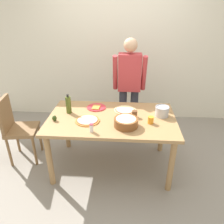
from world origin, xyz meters
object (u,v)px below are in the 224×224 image
object	(u,v)px
dining_table	(112,124)
olive_oil_bottle	(68,105)
pizza_cooked_on_tray	(87,120)
cup_small_brown	(134,114)
pizza_raw_on_board	(125,110)
steel_pot	(162,111)
popcorn_bowl	(126,122)
chair_wooden_left	(16,126)
plate_with_slice	(96,107)
salt_shaker	(91,128)
cup_orange	(151,120)
avocado	(54,118)
person_cook	(129,84)

from	to	relation	value
dining_table	olive_oil_bottle	size ratio (longest dim) A/B	6.25
pizza_cooked_on_tray	cup_small_brown	bearing A→B (deg)	14.42
pizza_raw_on_board	steel_pot	bearing A→B (deg)	-14.26
popcorn_bowl	cup_small_brown	distance (m)	0.26
pizza_raw_on_board	olive_oil_bottle	xyz separation A→B (m)	(-0.73, -0.11, 0.10)
chair_wooden_left	pizza_raw_on_board	bearing A→B (deg)	5.26
plate_with_slice	salt_shaker	distance (m)	0.62
chair_wooden_left	olive_oil_bottle	xyz separation A→B (m)	(0.75, 0.02, 0.33)
pizza_raw_on_board	cup_orange	world-z (taller)	cup_orange
pizza_cooked_on_tray	plate_with_slice	xyz separation A→B (m)	(0.06, 0.38, -0.00)
olive_oil_bottle	avocado	distance (m)	0.27
person_cook	pizza_cooked_on_tray	distance (m)	1.02
cup_small_brown	steel_pot	bearing A→B (deg)	8.91
dining_table	plate_with_slice	size ratio (longest dim) A/B	6.15
steel_pot	pizza_raw_on_board	bearing A→B (deg)	165.74
pizza_raw_on_board	olive_oil_bottle	bearing A→B (deg)	-171.15
pizza_raw_on_board	dining_table	bearing A→B (deg)	-128.50
olive_oil_bottle	salt_shaker	xyz separation A→B (m)	(0.37, -0.45, -0.06)
steel_pot	cup_small_brown	xyz separation A→B (m)	(-0.35, -0.05, -0.02)
person_cook	avocado	bearing A→B (deg)	-135.21
pizza_raw_on_board	plate_with_slice	world-z (taller)	plate_with_slice
person_cook	chair_wooden_left	distance (m)	1.73
salt_shaker	olive_oil_bottle	bearing A→B (deg)	129.11
dining_table	chair_wooden_left	distance (m)	1.33
pizza_raw_on_board	cup_orange	bearing A→B (deg)	-45.92
dining_table	popcorn_bowl	bearing A→B (deg)	-48.97
steel_pot	cup_small_brown	size ratio (longest dim) A/B	2.04
dining_table	steel_pot	bearing A→B (deg)	7.79
avocado	steel_pot	bearing A→B (deg)	9.71
pizza_raw_on_board	cup_small_brown	size ratio (longest dim) A/B	3.44
dining_table	salt_shaker	distance (m)	0.44
avocado	plate_with_slice	bearing A→B (deg)	41.26
popcorn_bowl	pizza_cooked_on_tray	bearing A→B (deg)	168.85
cup_orange	dining_table	bearing A→B (deg)	166.28
olive_oil_bottle	avocado	size ratio (longest dim) A/B	3.66
cup_orange	avocado	xyz separation A→B (m)	(-1.16, -0.02, -0.01)
chair_wooden_left	cup_orange	world-z (taller)	chair_wooden_left
plate_with_slice	avocado	distance (m)	0.61
popcorn_bowl	cup_small_brown	world-z (taller)	popcorn_bowl
olive_oil_bottle	person_cook	bearing A→B (deg)	40.42
steel_pot	salt_shaker	size ratio (longest dim) A/B	1.64
popcorn_bowl	cup_small_brown	bearing A→B (deg)	66.55
salt_shaker	steel_pot	bearing A→B (deg)	28.23
pizza_cooked_on_tray	cup_orange	size ratio (longest dim) A/B	3.52
pizza_cooked_on_tray	plate_with_slice	size ratio (longest dim) A/B	1.15
cup_small_brown	popcorn_bowl	bearing A→B (deg)	-113.45
dining_table	chair_wooden_left	world-z (taller)	chair_wooden_left
dining_table	steel_pot	distance (m)	0.66
dining_table	olive_oil_bottle	xyz separation A→B (m)	(-0.57, 0.09, 0.20)
plate_with_slice	cup_orange	world-z (taller)	cup_orange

